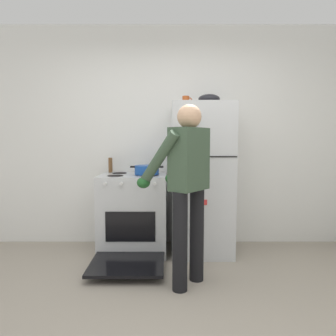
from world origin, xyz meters
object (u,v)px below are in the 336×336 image
(mixing_bowl, at_px, (210,99))
(stove_range, at_px, (134,214))
(pepper_mill, at_px, (111,165))
(red_pot, at_px, (148,170))
(coffee_mug, at_px, (187,100))
(refrigerator, at_px, (202,179))
(person_cook, at_px, (187,179))

(mixing_bowl, bearing_deg, stove_range, -178.81)
(pepper_mill, height_order, mixing_bowl, mixing_bowl)
(red_pot, bearing_deg, pepper_mill, 151.48)
(stove_range, relative_size, pepper_mill, 6.81)
(red_pot, bearing_deg, stove_range, 168.65)
(red_pot, relative_size, coffee_mug, 3.36)
(coffee_mug, bearing_deg, mixing_bowl, -10.99)
(pepper_mill, relative_size, mixing_bowl, 0.74)
(refrigerator, height_order, pepper_mill, refrigerator)
(mixing_bowl, bearing_deg, red_pot, -175.94)
(mixing_bowl, bearing_deg, refrigerator, -179.79)
(stove_range, distance_m, coffee_mug, 1.45)
(person_cook, bearing_deg, coffee_mug, 86.83)
(person_cook, relative_size, coffee_mug, 14.28)
(person_cook, height_order, coffee_mug, coffee_mug)
(person_cook, bearing_deg, red_pot, 116.55)
(mixing_bowl, bearing_deg, person_cook, -109.96)
(red_pot, xyz_separation_m, pepper_mill, (-0.46, 0.25, 0.04))
(stove_range, bearing_deg, pepper_mill, 144.01)
(person_cook, relative_size, red_pot, 4.25)
(stove_range, bearing_deg, refrigerator, 1.28)
(person_cook, distance_m, red_pot, 0.89)
(refrigerator, height_order, stove_range, refrigerator)
(refrigerator, xyz_separation_m, mixing_bowl, (0.08, 0.00, 0.91))
(person_cook, height_order, pepper_mill, person_cook)
(stove_range, bearing_deg, mixing_bowl, 1.19)
(pepper_mill, bearing_deg, stove_range, -35.99)
(person_cook, relative_size, mixing_bowl, 6.58)
(refrigerator, xyz_separation_m, stove_range, (-0.78, -0.02, -0.41))
(person_cook, xyz_separation_m, coffee_mug, (0.05, 0.90, 0.80))
(stove_range, bearing_deg, red_pot, -11.35)
(coffee_mug, bearing_deg, pepper_mill, 170.61)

